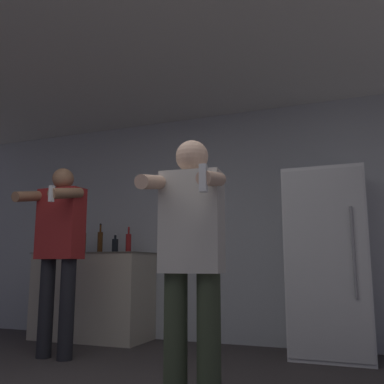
{
  "coord_description": "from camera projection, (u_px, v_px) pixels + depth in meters",
  "views": [
    {
      "loc": [
        1.37,
        -1.61,
        0.83
      ],
      "look_at": [
        0.47,
        0.69,
        1.25
      ],
      "focal_mm": 40.0,
      "sensor_mm": 36.0,
      "label": 1
    }
  ],
  "objects": [
    {
      "name": "bottle_brown_liquor",
      "position": [
        60.0,
        243.0,
        5.15
      ],
      "size": [
        0.07,
        0.07,
        0.3
      ],
      "color": "silver",
      "rests_on": "counter"
    },
    {
      "name": "bottle_red_label",
      "position": [
        83.0,
        242.0,
        5.04
      ],
      "size": [
        0.07,
        0.07,
        0.33
      ],
      "color": "#563314",
      "rests_on": "counter"
    },
    {
      "name": "person_woman_foreground",
      "position": [
        192.0,
        255.0,
        2.43
      ],
      "size": [
        0.44,
        0.5,
        1.56
      ],
      "color": "#38422D",
      "rests_on": "ground_plane"
    },
    {
      "name": "person_man_side",
      "position": [
        59.0,
        244.0,
        3.97
      ],
      "size": [
        0.52,
        0.51,
        1.74
      ],
      "color": "black",
      "rests_on": "ground_plane"
    },
    {
      "name": "bottle_tall_gin",
      "position": [
        128.0,
        242.0,
        4.81
      ],
      "size": [
        0.06,
        0.06,
        0.29
      ],
      "color": "maroon",
      "rests_on": "counter"
    },
    {
      "name": "refrigerator",
      "position": [
        328.0,
        262.0,
        3.99
      ],
      "size": [
        0.72,
        0.67,
        1.71
      ],
      "color": "white",
      "rests_on": "ground_plane"
    },
    {
      "name": "counter",
      "position": [
        93.0,
        295.0,
        4.88
      ],
      "size": [
        1.35,
        0.62,
        0.97
      ],
      "color": "#BCB29E",
      "rests_on": "ground_plane"
    },
    {
      "name": "ceiling_slab",
      "position": [
        175.0,
        56.0,
        3.62
      ],
      "size": [
        7.0,
        3.46,
        0.05
      ],
      "color": "silver",
      "rests_on": "wall_back"
    },
    {
      "name": "bottle_dark_rum",
      "position": [
        115.0,
        245.0,
        4.87
      ],
      "size": [
        0.07,
        0.07,
        0.22
      ],
      "color": "black",
      "rests_on": "counter"
    },
    {
      "name": "bottle_short_whiskey",
      "position": [
        100.0,
        241.0,
        4.95
      ],
      "size": [
        0.06,
        0.06,
        0.34
      ],
      "color": "#563314",
      "rests_on": "counter"
    },
    {
      "name": "wall_back",
      "position": [
        228.0,
        224.0,
        4.77
      ],
      "size": [
        7.0,
        0.06,
        2.55
      ],
      "color": "#B2B7BC",
      "rests_on": "ground_plane"
    }
  ]
}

